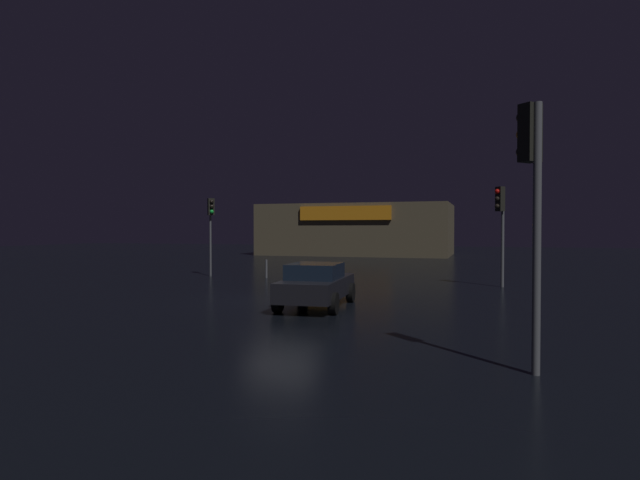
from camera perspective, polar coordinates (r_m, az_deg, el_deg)
ground_plane at (r=17.99m, az=-4.31°, el=-6.68°), size 120.00×120.00×0.00m
store_building at (r=50.79m, az=4.16°, el=1.13°), size 17.81×9.85×4.83m
traffic_signal_main at (r=9.54m, az=22.28°, el=6.05°), size 0.42×0.42×4.59m
traffic_signal_opposite at (r=23.31m, az=19.25°, el=2.68°), size 0.42×0.42×4.27m
traffic_signal_cross_left at (r=27.65m, az=-11.90°, el=2.54°), size 0.42×0.42×4.08m
car_near at (r=16.42m, az=-0.41°, el=-4.89°), size 2.12×4.17×1.39m
bollard_kerb_a at (r=26.35m, az=-5.92°, el=-3.16°), size 0.11×0.11×0.94m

